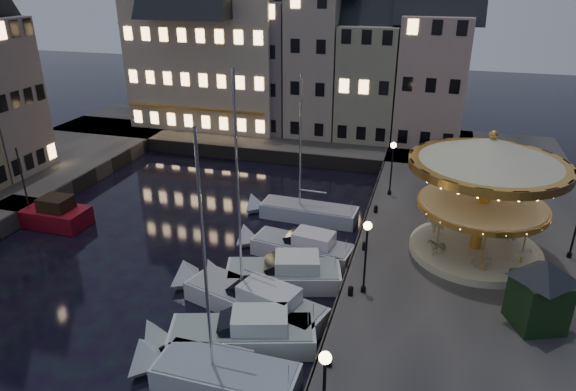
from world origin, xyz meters
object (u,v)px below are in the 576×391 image
(bollard_a, at_px, (329,360))
(motorboat_b, at_px, (234,335))
(motorboat_f, at_px, (301,212))
(motorboat_c, at_px, (249,299))
(streetlamp_c, at_px, (392,161))
(ticket_kiosk, at_px, (543,282))
(streetlamp_a, at_px, (324,386))
(bollard_d, at_px, (376,209))
(bollard_b, at_px, (351,290))
(motorboat_a, at_px, (214,374))
(streetlamp_b, at_px, (366,247))
(motorboat_d, at_px, (276,275))
(bollard_c, at_px, (365,245))
(red_fishing_boat, at_px, (43,214))
(motorboat_e, at_px, (296,247))
(carousel, at_px, (487,175))

(bollard_a, height_order, motorboat_b, motorboat_b)
(bollard_a, bearing_deg, motorboat_f, 108.70)
(motorboat_c, bearing_deg, streetlamp_c, 68.40)
(streetlamp_c, bearing_deg, ticket_kiosk, -59.24)
(streetlamp_a, bearing_deg, motorboat_c, 125.17)
(ticket_kiosk, bearing_deg, bollard_d, 130.41)
(bollard_b, distance_m, motorboat_a, 8.33)
(streetlamp_b, xyz_separation_m, ticket_kiosk, (8.32, -0.48, -0.31))
(motorboat_b, relative_size, ticket_kiosk, 2.02)
(motorboat_a, relative_size, motorboat_d, 1.60)
(streetlamp_a, xyz_separation_m, bollard_c, (-0.60, 14.50, -2.41))
(bollard_c, height_order, motorboat_b, motorboat_b)
(motorboat_f, relative_size, red_fishing_boat, 1.50)
(red_fishing_boat, bearing_deg, streetlamp_a, -30.64)
(motorboat_e, xyz_separation_m, ticket_kiosk, (13.31, -5.25, 3.07))
(streetlamp_b, xyz_separation_m, motorboat_a, (-5.53, -7.13, -3.48))
(streetlamp_b, distance_m, motorboat_d, 6.36)
(bollard_a, relative_size, bollard_d, 1.00)
(streetlamp_c, bearing_deg, motorboat_b, -107.31)
(streetlamp_a, height_order, motorboat_a, motorboat_a)
(motorboat_d, height_order, ticket_kiosk, ticket_kiosk)
(carousel, bearing_deg, ticket_kiosk, -68.95)
(streetlamp_a, distance_m, ticket_kiosk, 12.65)
(bollard_c, xyz_separation_m, motorboat_a, (-4.93, -11.63, -1.06))
(motorboat_b, xyz_separation_m, ticket_kiosk, (13.93, 4.03, 3.06))
(bollard_d, bearing_deg, motorboat_b, -109.06)
(streetlamp_c, relative_size, red_fishing_boat, 0.58)
(bollard_a, bearing_deg, bollard_c, 90.00)
(streetlamp_c, bearing_deg, streetlamp_a, -90.00)
(motorboat_a, distance_m, motorboat_d, 8.38)
(ticket_kiosk, bearing_deg, streetlamp_a, -131.14)
(bollard_b, bearing_deg, streetlamp_b, 39.81)
(motorboat_e, relative_size, ticket_kiosk, 1.88)
(bollard_c, bearing_deg, motorboat_d, -144.98)
(motorboat_d, relative_size, red_fishing_boat, 1.08)
(red_fishing_boat, bearing_deg, carousel, 3.18)
(motorboat_c, xyz_separation_m, carousel, (11.82, 7.44, 5.71))
(motorboat_b, bearing_deg, motorboat_e, 86.17)
(streetlamp_a, bearing_deg, red_fishing_boat, 149.36)
(streetlamp_c, relative_size, motorboat_a, 0.34)
(streetlamp_c, xyz_separation_m, bollard_a, (-0.60, -19.50, -2.41))
(bollard_d, height_order, carousel, carousel)
(bollard_b, bearing_deg, motorboat_d, 159.47)
(motorboat_b, bearing_deg, motorboat_d, 86.41)
(bollard_d, relative_size, motorboat_f, 0.05)
(streetlamp_c, xyz_separation_m, motorboat_e, (-4.99, -8.72, -3.38))
(bollard_a, distance_m, red_fishing_boat, 25.58)
(motorboat_b, height_order, carousel, carousel)
(bollard_d, bearing_deg, motorboat_a, -106.07)
(bollard_a, bearing_deg, carousel, 61.47)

